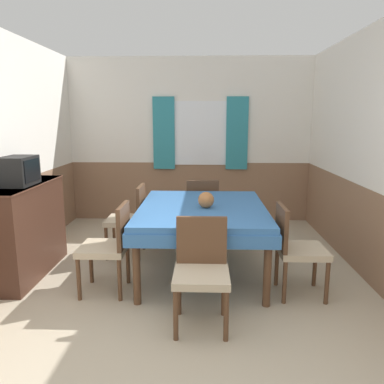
{
  "coord_description": "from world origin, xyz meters",
  "views": [
    {
      "loc": [
        0.24,
        -2.05,
        1.67
      ],
      "look_at": [
        0.11,
        1.82,
        0.89
      ],
      "focal_mm": 35.0,
      "sensor_mm": 36.0,
      "label": 1
    }
  ],
  "objects": [
    {
      "name": "chair_left_far",
      "position": [
        -0.66,
        2.32,
        0.48
      ],
      "size": [
        0.44,
        0.44,
        0.87
      ],
      "rotation": [
        0.0,
        0.0,
        1.57
      ],
      "color": "brown",
      "rests_on": "ground_plane"
    },
    {
      "name": "dining_table",
      "position": [
        0.22,
        1.82,
        0.64
      ],
      "size": [
        1.35,
        1.68,
        0.74
      ],
      "color": "#386BA8",
      "rests_on": "ground_plane"
    },
    {
      "name": "chair_right_near",
      "position": [
        1.1,
        1.33,
        0.48
      ],
      "size": [
        0.44,
        0.44,
        0.87
      ],
      "rotation": [
        0.0,
        0.0,
        4.71
      ],
      "color": "brown",
      "rests_on": "ground_plane"
    },
    {
      "name": "wall_back",
      "position": [
        0.01,
        4.0,
        1.31
      ],
      "size": [
        4.24,
        0.1,
        2.6
      ],
      "color": "white",
      "rests_on": "ground_plane"
    },
    {
      "name": "chair_left_near",
      "position": [
        -0.66,
        1.33,
        0.48
      ],
      "size": [
        0.44,
        0.44,
        0.87
      ],
      "rotation": [
        0.0,
        0.0,
        1.57
      ],
      "color": "brown",
      "rests_on": "ground_plane"
    },
    {
      "name": "wall_right",
      "position": [
        1.94,
        1.99,
        1.3
      ],
      "size": [
        0.05,
        4.38,
        2.6
      ],
      "color": "white",
      "rests_on": "ground_plane"
    },
    {
      "name": "chair_head_window",
      "position": [
        0.22,
        2.86,
        0.48
      ],
      "size": [
        0.44,
        0.44,
        0.87
      ],
      "color": "brown",
      "rests_on": "ground_plane"
    },
    {
      "name": "vase",
      "position": [
        0.26,
        1.74,
        0.83
      ],
      "size": [
        0.17,
        0.17,
        0.17
      ],
      "color": "#B26B38",
      "rests_on": "dining_table"
    },
    {
      "name": "sideboard",
      "position": [
        -1.68,
        1.71,
        0.5
      ],
      "size": [
        0.46,
        1.22,
        0.99
      ],
      "color": "#3D2319",
      "rests_on": "ground_plane"
    },
    {
      "name": "wall_left",
      "position": [
        -1.94,
        1.99,
        1.3
      ],
      "size": [
        0.05,
        4.38,
        2.6
      ],
      "color": "white",
      "rests_on": "ground_plane"
    },
    {
      "name": "chair_head_near",
      "position": [
        0.22,
        0.78,
        0.48
      ],
      "size": [
        0.44,
        0.44,
        0.87
      ],
      "rotation": [
        0.0,
        0.0,
        3.14
      ],
      "color": "brown",
      "rests_on": "ground_plane"
    },
    {
      "name": "tv",
      "position": [
        -1.64,
        1.64,
        1.14
      ],
      "size": [
        0.29,
        0.4,
        0.29
      ],
      "color": "black",
      "rests_on": "sideboard"
    }
  ]
}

